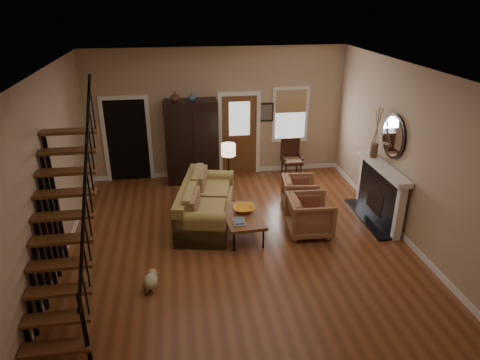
{
  "coord_description": "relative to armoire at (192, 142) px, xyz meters",
  "views": [
    {
      "loc": [
        -1.04,
        -7.08,
        4.48
      ],
      "look_at": [
        0.1,
        0.4,
        1.15
      ],
      "focal_mm": 32.0,
      "sensor_mm": 36.0,
      "label": 1
    }
  ],
  "objects": [
    {
      "name": "room",
      "position": [
        0.29,
        -1.39,
        0.46
      ],
      "size": [
        7.0,
        7.33,
        3.3
      ],
      "color": "brown",
      "rests_on": "ground"
    },
    {
      "name": "staircase",
      "position": [
        -2.08,
        -4.45,
        0.55
      ],
      "size": [
        0.94,
        2.8,
        3.2
      ],
      "primitive_type": null,
      "color": "brown",
      "rests_on": "ground"
    },
    {
      "name": "fireplace",
      "position": [
        3.83,
        -2.65,
        -0.31
      ],
      "size": [
        0.33,
        1.95,
        2.3
      ],
      "color": "black",
      "rests_on": "ground"
    },
    {
      "name": "armoire",
      "position": [
        0.0,
        0.0,
        0.0
      ],
      "size": [
        1.3,
        0.6,
        2.1
      ],
      "primitive_type": null,
      "color": "black",
      "rests_on": "ground"
    },
    {
      "name": "vase_a",
      "position": [
        -0.35,
        -0.1,
        1.17
      ],
      "size": [
        0.24,
        0.24,
        0.25
      ],
      "primitive_type": "imported",
      "color": "#4C2619",
      "rests_on": "armoire"
    },
    {
      "name": "vase_b",
      "position": [
        0.05,
        -0.1,
        1.16
      ],
      "size": [
        0.2,
        0.2,
        0.21
      ],
      "primitive_type": "imported",
      "color": "#334C60",
      "rests_on": "armoire"
    },
    {
      "name": "sofa",
      "position": [
        0.17,
        -2.22,
        -0.62
      ],
      "size": [
        1.44,
        2.46,
        0.86
      ],
      "primitive_type": null,
      "rotation": [
        0.0,
        0.0,
        -0.21
      ],
      "color": "olive",
      "rests_on": "ground"
    },
    {
      "name": "coffee_table",
      "position": [
        0.83,
        -2.9,
        -0.82
      ],
      "size": [
        0.78,
        1.26,
        0.47
      ],
      "primitive_type": null,
      "rotation": [
        0.0,
        0.0,
        0.06
      ],
      "color": "brown",
      "rests_on": "ground"
    },
    {
      "name": "bowl",
      "position": [
        0.88,
        -2.75,
        -0.53
      ],
      "size": [
        0.42,
        0.42,
        0.1
      ],
      "primitive_type": "imported",
      "color": "orange",
      "rests_on": "coffee_table"
    },
    {
      "name": "books",
      "position": [
        0.71,
        -3.2,
        -0.56
      ],
      "size": [
        0.22,
        0.3,
        0.06
      ],
      "primitive_type": null,
      "color": "beige",
      "rests_on": "coffee_table"
    },
    {
      "name": "armchair_left",
      "position": [
        2.17,
        -3.0,
        -0.65
      ],
      "size": [
        0.92,
        0.89,
        0.79
      ],
      "primitive_type": "imported",
      "rotation": [
        0.0,
        0.0,
        1.51
      ],
      "color": "brown",
      "rests_on": "ground"
    },
    {
      "name": "armchair_right",
      "position": [
        2.3,
        -1.83,
        -0.7
      ],
      "size": [
        0.86,
        0.84,
        0.7
      ],
      "primitive_type": "imported",
      "rotation": [
        0.0,
        0.0,
        1.44
      ],
      "color": "brown",
      "rests_on": "ground"
    },
    {
      "name": "floor_lamp",
      "position": [
        0.76,
        -1.3,
        -0.35
      ],
      "size": [
        0.38,
        0.38,
        1.39
      ],
      "primitive_type": null,
      "rotation": [
        0.0,
        0.0,
        0.23
      ],
      "color": "black",
      "rests_on": "ground"
    },
    {
      "name": "side_chair",
      "position": [
        2.55,
        -0.2,
        -0.54
      ],
      "size": [
        0.54,
        0.54,
        1.02
      ],
      "primitive_type": null,
      "color": "black",
      "rests_on": "ground"
    },
    {
      "name": "dog",
      "position": [
        -0.92,
        -4.36,
        -0.91
      ],
      "size": [
        0.28,
        0.42,
        0.28
      ],
      "primitive_type": null,
      "rotation": [
        0.0,
        0.0,
        -0.15
      ],
      "color": "tan",
      "rests_on": "ground"
    }
  ]
}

